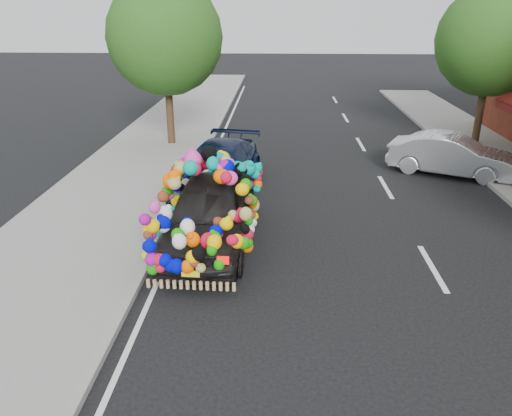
{
  "coord_description": "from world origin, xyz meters",
  "views": [
    {
      "loc": [
        0.33,
        -9.31,
        5.08
      ],
      "look_at": [
        -0.12,
        0.74,
        0.98
      ],
      "focal_mm": 35.0,
      "sensor_mm": 36.0,
      "label": 1
    }
  ],
  "objects": [
    {
      "name": "tree_near_sidewalk",
      "position": [
        -3.8,
        9.5,
        4.02
      ],
      "size": [
        4.2,
        4.2,
        6.13
      ],
      "color": "#332114",
      "rests_on": "ground"
    },
    {
      "name": "tree_far_b",
      "position": [
        8.0,
        10.0,
        3.89
      ],
      "size": [
        4.0,
        4.0,
        5.9
      ],
      "color": "#332114",
      "rests_on": "ground"
    },
    {
      "name": "sidewalk",
      "position": [
        -4.3,
        0.0,
        0.06
      ],
      "size": [
        4.0,
        60.0,
        0.12
      ],
      "primitive_type": "cube",
      "color": "gray",
      "rests_on": "ground"
    },
    {
      "name": "ground",
      "position": [
        0.0,
        0.0,
        0.0
      ],
      "size": [
        100.0,
        100.0,
        0.0
      ],
      "primitive_type": "plane",
      "color": "black",
      "rests_on": "ground"
    },
    {
      "name": "plush_art_car",
      "position": [
        -1.16,
        0.95,
        1.11
      ],
      "size": [
        2.31,
        4.73,
        2.17
      ],
      "rotation": [
        0.0,
        0.0,
        -0.03
      ],
      "color": "black",
      "rests_on": "ground"
    },
    {
      "name": "silver_hatchback",
      "position": [
        5.89,
        6.34,
        0.64
      ],
      "size": [
        4.1,
        2.9,
        1.28
      ],
      "primitive_type": "imported",
      "rotation": [
        0.0,
        0.0,
        1.13
      ],
      "color": "#B8BAC0",
      "rests_on": "ground"
    },
    {
      "name": "lane_markings",
      "position": [
        3.6,
        0.0,
        0.01
      ],
      "size": [
        6.0,
        50.0,
        0.01
      ],
      "primitive_type": null,
      "color": "silver",
      "rests_on": "ground"
    },
    {
      "name": "kerb",
      "position": [
        -2.35,
        0.0,
        0.07
      ],
      "size": [
        0.15,
        60.0,
        0.13
      ],
      "primitive_type": "cube",
      "color": "gray",
      "rests_on": "ground"
    },
    {
      "name": "navy_sedan",
      "position": [
        -1.4,
        4.5,
        0.68
      ],
      "size": [
        2.61,
        4.91,
        1.35
      ],
      "primitive_type": "imported",
      "rotation": [
        0.0,
        0.0,
        -0.16
      ],
      "color": "black",
      "rests_on": "ground"
    }
  ]
}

